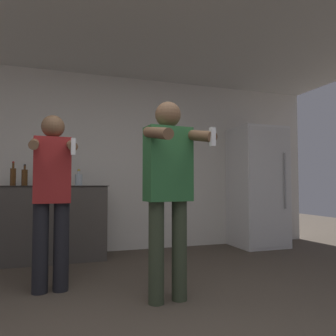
% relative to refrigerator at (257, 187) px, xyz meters
% --- Properties ---
extents(wall_back, '(7.00, 0.06, 2.55)m').
position_rel_refrigerator_xyz_m(wall_back, '(-2.42, 0.37, 0.35)').
color(wall_back, silver).
rests_on(wall_back, ground_plane).
extents(ceiling_slab, '(7.00, 3.46, 0.05)m').
position_rel_refrigerator_xyz_m(ceiling_slab, '(-2.42, -1.13, 1.65)').
color(ceiling_slab, silver).
rests_on(ceiling_slab, wall_back).
extents(refrigerator, '(0.74, 0.72, 1.84)m').
position_rel_refrigerator_xyz_m(refrigerator, '(0.00, 0.00, 0.00)').
color(refrigerator, white).
rests_on(refrigerator, ground_plane).
extents(counter, '(1.27, 0.62, 0.94)m').
position_rel_refrigerator_xyz_m(counter, '(-2.99, 0.05, -0.45)').
color(counter, '#47423D').
rests_on(counter, ground_plane).
extents(bottle_dark_rum, '(0.09, 0.09, 0.30)m').
position_rel_refrigerator_xyz_m(bottle_dark_rum, '(-3.14, 0.02, 0.13)').
color(bottle_dark_rum, '#194723').
rests_on(bottle_dark_rum, counter).
extents(bottle_brown_liquor, '(0.10, 0.10, 0.22)m').
position_rel_refrigerator_xyz_m(bottle_brown_liquor, '(-2.71, 0.02, 0.10)').
color(bottle_brown_liquor, silver).
rests_on(bottle_brown_liquor, counter).
extents(bottle_clear_vodka, '(0.07, 0.07, 0.30)m').
position_rel_refrigerator_xyz_m(bottle_clear_vodka, '(-3.49, 0.02, 0.14)').
color(bottle_clear_vodka, '#563314').
rests_on(bottle_clear_vodka, counter).
extents(bottle_short_whiskey, '(0.07, 0.07, 0.27)m').
position_rel_refrigerator_xyz_m(bottle_short_whiskey, '(-3.36, 0.02, 0.13)').
color(bottle_short_whiskey, '#563314').
rests_on(bottle_short_whiskey, counter).
extents(person_woman_foreground, '(0.49, 0.56, 1.66)m').
position_rel_refrigerator_xyz_m(person_woman_foreground, '(-2.09, -1.84, 0.06)').
color(person_woman_foreground, '#38422D').
rests_on(person_woman_foreground, ground_plane).
extents(person_man_side, '(0.40, 0.49, 1.59)m').
position_rel_refrigerator_xyz_m(person_man_side, '(-3.01, -1.27, -0.03)').
color(person_man_side, black).
rests_on(person_man_side, ground_plane).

